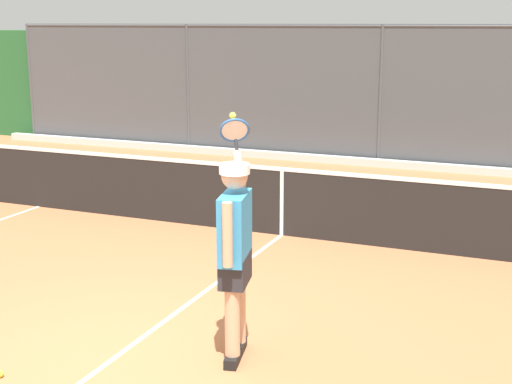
# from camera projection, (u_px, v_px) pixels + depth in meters

# --- Properties ---
(ground_plane) EXTENTS (60.00, 60.00, 0.00)m
(ground_plane) POSITION_uv_depth(u_px,v_px,m) (106.00, 364.00, 6.34)
(ground_plane) COLOR #B76B42
(fence_backdrop) EXTENTS (20.66, 1.37, 2.85)m
(fence_backdrop) POSITION_uv_depth(u_px,v_px,m) (387.00, 98.00, 15.47)
(fence_backdrop) COLOR #474C51
(fence_backdrop) RESTS_ON ground
(tennis_net) EXTENTS (10.80, 0.09, 1.07)m
(tennis_net) POSITION_uv_depth(u_px,v_px,m) (282.00, 201.00, 10.07)
(tennis_net) COLOR #2D2D2D
(tennis_net) RESTS_ON ground
(tennis_player) EXTENTS (0.70, 1.35, 2.04)m
(tennis_player) POSITION_uv_depth(u_px,v_px,m) (235.00, 244.00, 6.26)
(tennis_player) COLOR black
(tennis_player) RESTS_ON ground
(tennis_ball_by_sideline) EXTENTS (0.07, 0.07, 0.07)m
(tennis_ball_by_sideline) POSITION_uv_depth(u_px,v_px,m) (0.00, 374.00, 6.10)
(tennis_ball_by_sideline) COLOR #C1D138
(tennis_ball_by_sideline) RESTS_ON ground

